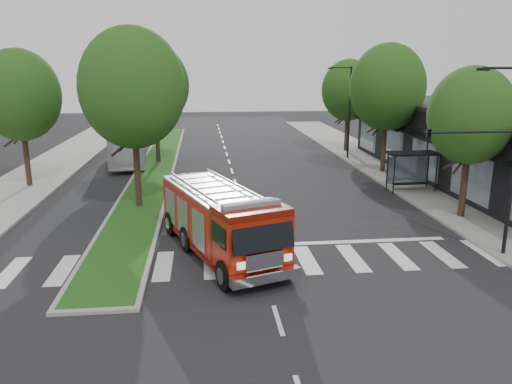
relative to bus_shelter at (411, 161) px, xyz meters
The scene contains 16 objects.
ground 14.00m from the bus_shelter, 143.97° to the right, with size 140.00×140.00×0.00m, color black.
sidewalk_right 3.00m from the bus_shelter, 54.94° to the left, with size 5.00×80.00×0.15m, color gray.
sidewalk_left 25.84m from the bus_shelter, behind, with size 5.00×80.00×0.15m, color gray.
median 19.92m from the bus_shelter, 150.20° to the left, with size 3.00×50.00×0.15m.
storefront_row 6.11m from the bus_shelter, 17.71° to the left, with size 8.00×30.00×5.00m, color black.
bus_shelter is the anchor object (origin of this frame).
tree_right_near 7.06m from the bus_shelter, 87.21° to the right, with size 4.40×4.40×8.05m.
tree_right_mid 7.36m from the bus_shelter, 87.07° to the left, with size 5.60×5.60×9.72m.
tree_right_far 16.30m from the bus_shelter, 88.92° to the left, with size 5.00×5.00×8.73m.
tree_median_near 17.98m from the bus_shelter, behind, with size 5.80×5.80×10.16m.
tree_median_far 21.36m from the bus_shelter, 145.43° to the left, with size 5.60×5.60×9.72m.
tree_left_mid 25.82m from the bus_shelter, behind, with size 5.20×5.20×9.16m.
streetlight_right_near 12.05m from the bus_shelter, 97.76° to the right, with size 4.08×0.22×8.00m.
streetlight_right_far 12.13m from the bus_shelter, 94.11° to the left, with size 2.11×0.20×8.00m.
fire_engine 16.26m from the bus_shelter, 141.95° to the right, with size 5.50×9.37×3.12m.
city_bus 23.39m from the bus_shelter, 147.41° to the left, with size 2.67×11.41×3.18m, color silver.
Camera 1 is at (-2.29, -22.43, 7.93)m, focal length 35.00 mm.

